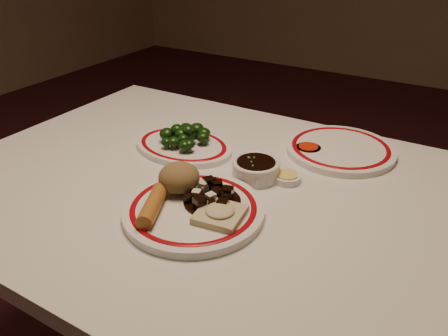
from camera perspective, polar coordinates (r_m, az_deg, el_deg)
dining_table at (r=1.05m, az=-2.44°, el=-5.87°), size 1.20×0.90×0.75m
main_plate at (r=0.88m, az=-3.98°, el=-5.49°), size 0.35×0.35×0.02m
rice_mound at (r=0.92m, az=-5.89°, el=-1.25°), size 0.09×0.09×0.06m
spring_roll at (r=0.86m, az=-9.31°, el=-4.89°), size 0.08×0.12×0.03m
fried_wonton at (r=0.84m, az=-0.53°, el=-5.92°), size 0.10×0.10×0.02m
stirfry_heap at (r=0.89m, az=-1.62°, el=-3.63°), size 0.12×0.12×0.03m
broccoli_plate at (r=1.15m, az=-5.34°, el=2.91°), size 0.28×0.25×0.02m
broccoli_pile at (r=1.14m, az=-5.20°, el=4.41°), size 0.13×0.13×0.05m
soy_bowl at (r=1.01m, az=4.18°, el=-0.21°), size 0.11×0.11×0.04m
sweet_sour_dish at (r=1.14m, az=10.94°, el=2.37°), size 0.06×0.06×0.02m
mustard_dish at (r=1.00m, az=8.20°, el=-1.24°), size 0.06×0.06×0.02m
far_plate at (r=1.16m, az=14.94°, el=2.42°), size 0.37×0.37×0.02m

